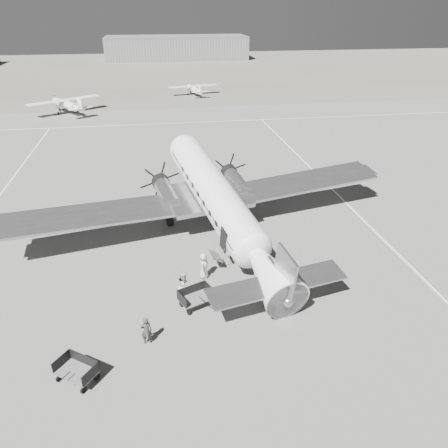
{
  "coord_description": "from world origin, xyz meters",
  "views": [
    {
      "loc": [
        -4.03,
        -22.7,
        15.41
      ],
      "look_at": [
        0.23,
        2.98,
        2.2
      ],
      "focal_mm": 35.0,
      "sensor_mm": 36.0,
      "label": 1
    }
  ],
  "objects": [
    {
      "name": "ground",
      "position": [
        0.0,
        0.0,
        0.0
      ],
      "size": [
        260.0,
        260.0,
        0.0
      ],
      "primitive_type": "plane",
      "color": "slate",
      "rests_on": "ground"
    },
    {
      "name": "taxi_line_right",
      "position": [
        12.0,
        0.0,
        0.01
      ],
      "size": [
        0.15,
        80.0,
        0.01
      ],
      "primitive_type": "cube",
      "color": "white",
      "rests_on": "ground"
    },
    {
      "name": "taxi_line_horizon",
      "position": [
        0.0,
        40.0,
        0.01
      ],
      "size": [
        90.0,
        0.15,
        0.01
      ],
      "primitive_type": "cube",
      "color": "white",
      "rests_on": "ground"
    },
    {
      "name": "grass_infield",
      "position": [
        0.0,
        95.0,
        0.0
      ],
      "size": [
        260.0,
        90.0,
        0.01
      ],
      "primitive_type": "cube",
      "color": "#676557",
      "rests_on": "ground"
    },
    {
      "name": "hangar_main",
      "position": [
        5.0,
        120.0,
        3.3
      ],
      "size": [
        42.0,
        14.0,
        6.6
      ],
      "color": "slate",
      "rests_on": "ground"
    },
    {
      "name": "dc3_airliner",
      "position": [
        0.23,
        4.98,
        2.83
      ],
      "size": [
        33.44,
        26.55,
        5.65
      ],
      "primitive_type": null,
      "rotation": [
        0.0,
        0.0,
        0.22
      ],
      "color": "#B0AFB2",
      "rests_on": "ground"
    },
    {
      "name": "light_plane_left",
      "position": [
        -16.82,
        48.66,
        1.2
      ],
      "size": [
        14.91,
        14.37,
        2.41
      ],
      "primitive_type": null,
      "rotation": [
        0.0,
        0.0,
        0.61
      ],
      "color": "white",
      "rests_on": "ground"
    },
    {
      "name": "light_plane_right",
      "position": [
        4.07,
        60.69,
        0.96
      ],
      "size": [
        10.6,
        9.26,
        1.92
      ],
      "primitive_type": null,
      "rotation": [
        0.0,
        0.0,
        0.21
      ],
      "color": "white",
      "rests_on": "ground"
    },
    {
      "name": "baggage_cart_near",
      "position": [
        -2.3,
        -2.66,
        0.55
      ],
      "size": [
        2.34,
        2.04,
        1.1
      ],
      "primitive_type": null,
      "rotation": [
        0.0,
        0.0,
        0.41
      ],
      "color": "#5A5A5A",
      "rests_on": "ground"
    },
    {
      "name": "baggage_cart_far",
      "position": [
        -8.22,
        -7.25,
        0.54
      ],
      "size": [
        2.34,
        2.22,
        1.08
      ],
      "primitive_type": null,
      "rotation": [
        0.0,
        0.0,
        -0.63
      ],
      "color": "#5A5A5A",
      "rests_on": "ground"
    },
    {
      "name": "ground_crew",
      "position": [
        -5.08,
        -5.26,
        0.78
      ],
      "size": [
        0.58,
        0.4,
        1.56
      ],
      "primitive_type": "imported",
      "rotation": [
        0.0,
        0.0,
        3.18
      ],
      "color": "#313131",
      "rests_on": "ground"
    },
    {
      "name": "ramp_agent",
      "position": [
        -2.9,
        -1.92,
        0.94
      ],
      "size": [
        0.99,
        1.1,
        1.87
      ],
      "primitive_type": "imported",
      "rotation": [
        0.0,
        0.0,
        1.2
      ],
      "color": "beige",
      "rests_on": "ground"
    },
    {
      "name": "passenger",
      "position": [
        -1.52,
        0.12,
        0.87
      ],
      "size": [
        0.82,
        0.99,
        1.74
      ],
      "primitive_type": "imported",
      "rotation": [
        0.0,
        0.0,
        1.21
      ],
      "color": "#B4B4B2",
      "rests_on": "ground"
    }
  ]
}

